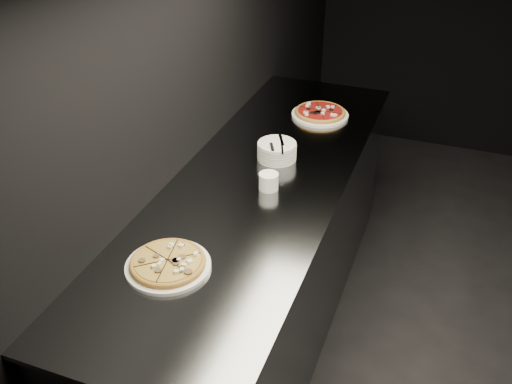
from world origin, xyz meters
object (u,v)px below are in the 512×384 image
(pizza_mushroom, at_px, (168,263))
(plate_stack, at_px, (277,151))
(counter, at_px, (260,259))
(cutlery, at_px, (278,144))
(ramekin, at_px, (269,181))
(pizza_tomato, at_px, (320,113))

(pizza_mushroom, bearing_deg, plate_stack, 83.55)
(counter, bearing_deg, cutlery, 86.11)
(plate_stack, bearing_deg, pizza_mushroom, -96.45)
(counter, height_order, ramekin, ramekin)
(pizza_mushroom, height_order, pizza_tomato, same)
(counter, distance_m, plate_stack, 0.54)
(pizza_mushroom, bearing_deg, cutlery, 82.98)
(plate_stack, height_order, cutlery, cutlery)
(plate_stack, relative_size, cutlery, 0.95)
(counter, distance_m, pizza_mushroom, 0.85)
(pizza_tomato, xyz_separation_m, plate_stack, (-0.07, -0.53, 0.02))
(pizza_mushroom, bearing_deg, ramekin, 76.01)
(pizza_tomato, relative_size, ramekin, 3.65)
(pizza_tomato, distance_m, ramekin, 0.80)
(counter, height_order, cutlery, cutlery)
(plate_stack, bearing_deg, pizza_tomato, 82.89)
(pizza_mushroom, relative_size, cutlery, 1.81)
(pizza_mushroom, xyz_separation_m, cutlery, (0.11, 0.88, 0.06))
(pizza_tomato, bearing_deg, plate_stack, -97.11)
(pizza_mushroom, xyz_separation_m, pizza_tomato, (0.17, 1.42, 0.00))
(counter, xyz_separation_m, pizza_tomato, (0.07, 0.73, 0.48))
(ramekin, bearing_deg, counter, 131.71)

